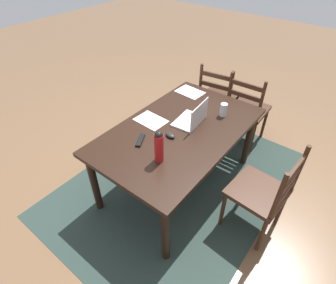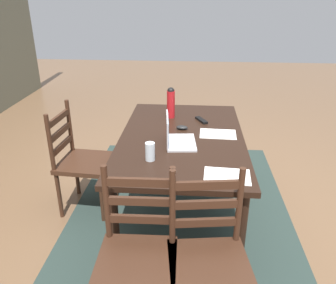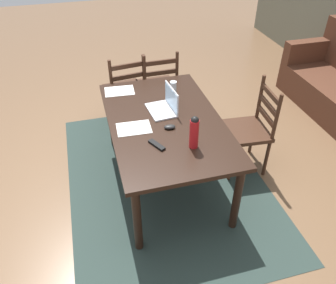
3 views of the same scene
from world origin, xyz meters
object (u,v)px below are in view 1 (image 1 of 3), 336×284
at_px(chair_left_near, 218,99).
at_px(laptop, 193,118).
at_px(chair_left_far, 247,110).
at_px(tv_remote, 140,140).
at_px(dining_table, 179,136).
at_px(chair_far_head, 262,193).
at_px(drinking_glass, 223,110).
at_px(water_bottle, 159,146).
at_px(computer_mouse, 170,135).

xyz_separation_m(chair_left_near, laptop, (0.96, 0.24, 0.33)).
relative_size(chair_left_far, tv_remote, 5.59).
height_order(dining_table, chair_far_head, chair_far_head).
distance_m(drinking_glass, tv_remote, 0.88).
xyz_separation_m(dining_table, chair_far_head, (0.00, 0.87, -0.19)).
distance_m(chair_left_near, tv_remote, 1.49).
bearing_deg(chair_left_far, chair_left_near, -90.05).
distance_m(dining_table, tv_remote, 0.40).
bearing_deg(tv_remote, water_bottle, -43.75).
height_order(chair_far_head, water_bottle, water_bottle).
bearing_deg(water_bottle, laptop, -172.92).
height_order(chair_left_near, computer_mouse, chair_left_near).
xyz_separation_m(chair_left_far, laptop, (0.96, -0.15, 0.33)).
bearing_deg(water_bottle, chair_far_head, 120.27).
bearing_deg(chair_left_near, water_bottle, 11.57).
bearing_deg(laptop, tv_remote, -22.53).
bearing_deg(chair_left_near, chair_far_head, 43.81).
bearing_deg(dining_table, tv_remote, -24.55).
height_order(dining_table, chair_left_near, chair_left_near).
xyz_separation_m(dining_table, drinking_glass, (-0.45, 0.21, 0.15)).
height_order(chair_left_far, water_bottle, water_bottle).
bearing_deg(chair_left_near, computer_mouse, 9.08).
distance_m(laptop, water_bottle, 0.61).
xyz_separation_m(water_bottle, tv_remote, (-0.08, -0.29, -0.14)).
distance_m(dining_table, computer_mouse, 0.18).
xyz_separation_m(chair_far_head, computer_mouse, (0.14, -0.87, 0.28)).
relative_size(chair_far_head, water_bottle, 3.31).
relative_size(drinking_glass, tv_remote, 0.77).
xyz_separation_m(computer_mouse, tv_remote, (0.21, -0.17, -0.01)).
relative_size(laptop, computer_mouse, 3.39).
xyz_separation_m(drinking_glass, computer_mouse, (0.59, -0.20, -0.05)).
xyz_separation_m(chair_left_far, drinking_glass, (0.66, 0.00, 0.33)).
bearing_deg(tv_remote, chair_left_far, 48.85).
bearing_deg(laptop, drinking_glass, 151.75).
bearing_deg(tv_remote, dining_table, 38.27).
xyz_separation_m(chair_left_near, chair_far_head, (1.11, 1.07, 0.00)).
bearing_deg(computer_mouse, chair_left_far, 178.48).
xyz_separation_m(chair_left_far, tv_remote, (1.47, -0.36, 0.28)).
relative_size(chair_left_far, computer_mouse, 9.50).
distance_m(dining_table, laptop, 0.21).
bearing_deg(chair_far_head, chair_left_far, -148.91).
xyz_separation_m(chair_far_head, water_bottle, (0.44, -0.75, 0.42)).
xyz_separation_m(dining_table, chair_left_near, (-1.11, -0.20, -0.19)).
height_order(dining_table, drinking_glass, drinking_glass).
height_order(dining_table, laptop, laptop).
xyz_separation_m(chair_left_near, computer_mouse, (1.26, 0.20, 0.28)).
xyz_separation_m(dining_table, chair_left_far, (-1.11, 0.20, -0.19)).
height_order(water_bottle, drinking_glass, water_bottle).
relative_size(chair_far_head, drinking_glass, 7.26).
distance_m(chair_far_head, water_bottle, 0.96).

